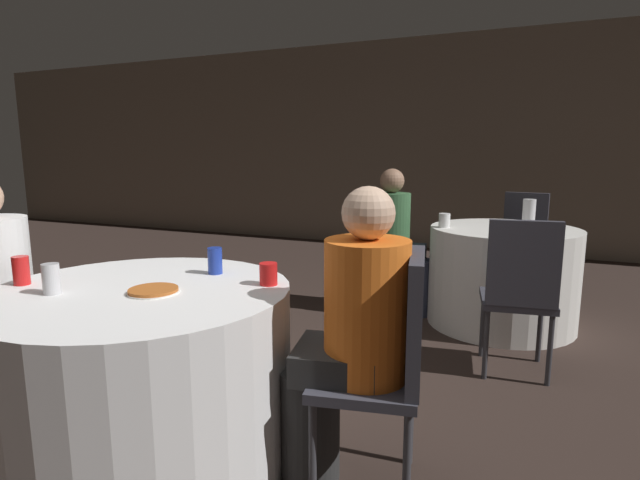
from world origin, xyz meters
name	(u,v)px	position (x,y,z in m)	size (l,w,h in m)	color
ground_plane	(197,447)	(0.00, 0.00, 0.00)	(16.00, 16.00, 0.00)	#332621
wall_back	(431,145)	(0.00, 5.20, 1.40)	(16.00, 0.06, 2.80)	#7A6B5B
table_near	(145,373)	(-0.16, -0.12, 0.37)	(1.24, 1.24, 0.74)	white
table_far	(502,276)	(1.13, 2.27, 0.37)	(1.09, 1.09, 0.74)	white
chair_near_east	(392,353)	(0.86, 0.08, 0.55)	(0.47, 0.47, 0.93)	#383842
chair_far_north	(523,235)	(1.24, 3.22, 0.55)	(0.44, 0.45, 0.93)	#383842
chair_far_south	(520,285)	(1.27, 1.32, 0.55)	(0.45, 0.46, 0.93)	#383842
chair_far_west	(379,245)	(0.17, 2.22, 0.55)	(0.42, 0.42, 0.93)	#383842
person_green_jacket	(400,243)	(0.34, 2.23, 0.58)	(0.49, 0.31, 1.17)	#33384C
person_white_shirt	(0,296)	(-1.04, -0.12, 0.61)	(0.53, 0.37, 1.18)	#282828
person_orange_shirt	(348,340)	(0.69, 0.05, 0.59)	(0.50, 0.36, 1.18)	#282828
pizza_plate_near	(153,291)	(-0.06, -0.15, 0.75)	(0.20, 0.20, 0.02)	white
soda_can_red	(21,271)	(-0.66, -0.26, 0.80)	(0.07, 0.07, 0.12)	red
soda_can_blue	(215,261)	(-0.02, 0.22, 0.80)	(0.07, 0.07, 0.12)	#1E38A5
soda_can_silver	(51,279)	(-0.42, -0.32, 0.80)	(0.07, 0.07, 0.12)	silver
cup_near	(268,274)	(0.30, 0.15, 0.79)	(0.08, 0.08, 0.09)	red
bottle_far	(529,214)	(1.28, 2.30, 0.85)	(0.09, 0.09, 0.22)	white
cup_far	(444,220)	(0.71, 2.12, 0.80)	(0.08, 0.08, 0.11)	white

